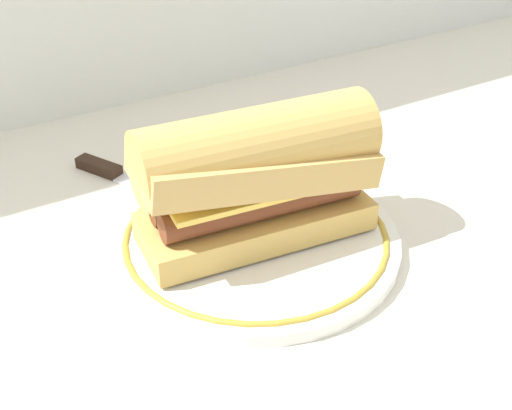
% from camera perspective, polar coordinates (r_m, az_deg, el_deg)
% --- Properties ---
extents(ground_plane, '(1.50, 1.50, 0.00)m').
position_cam_1_polar(ground_plane, '(0.64, 2.21, -3.15)').
color(ground_plane, beige).
extents(plate, '(0.26, 0.26, 0.01)m').
position_cam_1_polar(plate, '(0.63, 0.00, -2.85)').
color(plate, white).
rests_on(plate, ground_plane).
extents(sausage_sandwich, '(0.22, 0.10, 0.12)m').
position_cam_1_polar(sausage_sandwich, '(0.59, 0.00, 2.72)').
color(sausage_sandwich, tan).
rests_on(sausage_sandwich, plate).
extents(butter_knife, '(0.09, 0.14, 0.01)m').
position_cam_1_polar(butter_knife, '(0.74, -11.04, 2.34)').
color(butter_knife, silver).
rests_on(butter_knife, ground_plane).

